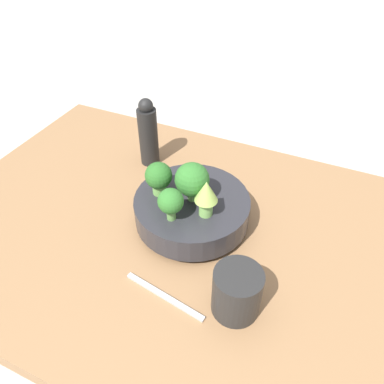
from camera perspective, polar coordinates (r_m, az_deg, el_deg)
The scene contains 10 objects.
ground_plane at distance 0.87m, azimuth -3.11°, elevation -7.14°, with size 6.00×6.00×0.00m, color #ADA89E.
table at distance 0.86m, azimuth -3.16°, elevation -6.16°, with size 1.08×0.76×0.04m.
bowl at distance 0.82m, azimuth -0.00°, elevation -2.62°, with size 0.25×0.25×0.07m.
romanesco_piece_near at distance 0.73m, azimuth 2.24°, elevation -0.34°, with size 0.05×0.05×0.08m.
broccoli_floret_left at distance 0.79m, azimuth -5.11°, elevation 2.30°, with size 0.06×0.06×0.08m.
broccoli_floret_front at distance 0.73m, azimuth -3.27°, elevation -1.51°, with size 0.05×0.05×0.07m.
broccoli_floret_center at distance 0.76m, azimuth -0.00°, elevation 1.87°, with size 0.07×0.07×0.09m.
cup at distance 0.68m, azimuth 6.84°, elevation -14.88°, with size 0.09×0.09×0.10m.
pepper_mill at distance 0.98m, azimuth -6.70°, elevation 8.84°, with size 0.05×0.05×0.19m.
fork at distance 0.72m, azimuth -4.23°, elevation -15.55°, with size 0.17×0.04×0.01m.
Camera 1 is at (0.28, -0.51, 0.65)m, focal length 35.00 mm.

